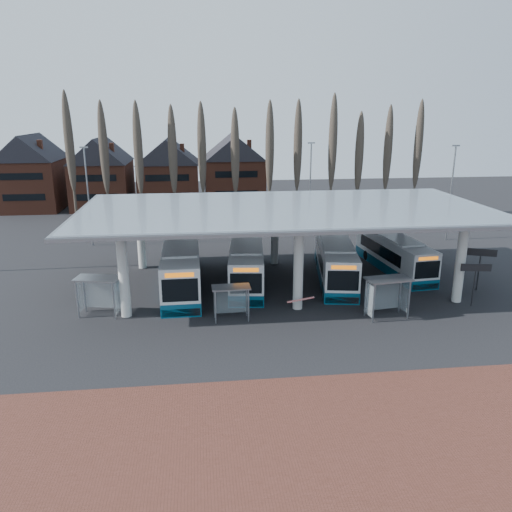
{
  "coord_description": "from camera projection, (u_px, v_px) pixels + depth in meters",
  "views": [
    {
      "loc": [
        -6.78,
        -30.21,
        13.7
      ],
      "look_at": [
        -2.47,
        7.0,
        2.68
      ],
      "focal_mm": 35.0,
      "sensor_mm": 36.0,
      "label": 1
    }
  ],
  "objects": [
    {
      "name": "shelter_2",
      "position": [
        387.0,
        288.0,
        33.82
      ],
      "size": [
        3.21,
        1.9,
        2.82
      ],
      "rotation": [
        0.0,
        0.0,
        0.13
      ],
      "color": "gray",
      "rests_on": "ground"
    },
    {
      "name": "lamp_post_a",
      "position": [
        88.0,
        195.0,
        50.88
      ],
      "size": [
        0.8,
        0.16,
        10.17
      ],
      "color": "slate",
      "rests_on": "ground"
    },
    {
      "name": "bus_3",
      "position": [
        393.0,
        253.0,
        44.14
      ],
      "size": [
        3.4,
        11.32,
        3.1
      ],
      "rotation": [
        0.0,
        0.0,
        0.09
      ],
      "color": "silver",
      "rests_on": "ground"
    },
    {
      "name": "bus_2",
      "position": [
        335.0,
        260.0,
        41.81
      ],
      "size": [
        4.59,
        12.35,
        3.36
      ],
      "rotation": [
        0.0,
        0.0,
        -0.17
      ],
      "color": "silver",
      "rests_on": "ground"
    },
    {
      "name": "lamp_post_c",
      "position": [
        451.0,
        191.0,
        53.16
      ],
      "size": [
        0.8,
        0.16,
        10.17
      ],
      "color": "slate",
      "rests_on": "ground"
    },
    {
      "name": "lamp_post_b",
      "position": [
        310.0,
        185.0,
        57.34
      ],
      "size": [
        0.8,
        0.16,
        10.17
      ],
      "color": "slate",
      "rests_on": "ground"
    },
    {
      "name": "shelter_0",
      "position": [
        99.0,
        287.0,
        34.16
      ],
      "size": [
        3.2,
        2.04,
        2.76
      ],
      "rotation": [
        0.0,
        0.0,
        -0.2
      ],
      "color": "gray",
      "rests_on": "ground"
    },
    {
      "name": "shelter_1",
      "position": [
        231.0,
        295.0,
        33.48
      ],
      "size": [
        2.6,
        1.35,
        2.38
      ],
      "rotation": [
        0.0,
        0.0,
        0.03
      ],
      "color": "gray",
      "rests_on": "ground"
    },
    {
      "name": "ground",
      "position": [
        305.0,
        322.0,
        33.4
      ],
      "size": [
        140.0,
        140.0,
        0.0
      ],
      "primitive_type": "plane",
      "color": "black",
      "rests_on": "ground"
    },
    {
      "name": "brick_strip",
      "position": [
        361.0,
        433.0,
        21.96
      ],
      "size": [
        70.0,
        10.0,
        0.03
      ],
      "primitive_type": "cube",
      "color": "#582C23",
      "rests_on": "ground"
    },
    {
      "name": "bus_1",
      "position": [
        247.0,
        262.0,
        41.25
      ],
      "size": [
        3.84,
        12.32,
        3.37
      ],
      "rotation": [
        0.0,
        0.0,
        -0.1
      ],
      "color": "silver",
      "rests_on": "ground"
    },
    {
      "name": "bus_0",
      "position": [
        182.0,
        265.0,
        39.91
      ],
      "size": [
        2.95,
        13.07,
        3.62
      ],
      "rotation": [
        0.0,
        0.0,
        0.01
      ],
      "color": "silver",
      "rests_on": "ground"
    },
    {
      "name": "townhouse_row",
      "position": [
        135.0,
        166.0,
        71.93
      ],
      "size": [
        36.8,
        10.3,
        12.25
      ],
      "color": "brown",
      "rests_on": "ground"
    },
    {
      "name": "station_canopy",
      "position": [
        286.0,
        215.0,
        39.43
      ],
      "size": [
        32.0,
        16.0,
        6.34
      ],
      "color": "silver",
      "rests_on": "ground"
    },
    {
      "name": "poplar_row",
      "position": [
        252.0,
        151.0,
        62.38
      ],
      "size": [
        45.1,
        1.1,
        14.5
      ],
      "color": "#473D33",
      "rests_on": "ground"
    },
    {
      "name": "info_sign_1",
      "position": [
        481.0,
        256.0,
        38.6
      ],
      "size": [
        2.16,
        0.96,
        3.38
      ],
      "rotation": [
        0.0,
        0.0,
        -0.38
      ],
      "color": "black",
      "rests_on": "ground"
    },
    {
      "name": "info_sign_0",
      "position": [
        476.0,
        271.0,
        35.5
      ],
      "size": [
        2.13,
        0.42,
        3.18
      ],
      "rotation": [
        0.0,
        0.0,
        -0.14
      ],
      "color": "black",
      "rests_on": "ground"
    },
    {
      "name": "barrier",
      "position": [
        300.0,
        300.0,
        34.97
      ],
      "size": [
        2.07,
        0.94,
        1.08
      ],
      "rotation": [
        0.0,
        0.0,
        0.34
      ],
      "color": "black",
      "rests_on": "ground"
    }
  ]
}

